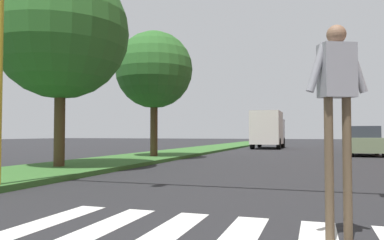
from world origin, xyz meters
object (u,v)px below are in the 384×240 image
object	(u,v)px
tree_mid	(61,32)
pedestrian_performer	(337,97)
sedan_midblock	(364,142)
tree_far	(154,70)
truck_box_delivery	(268,129)

from	to	relation	value
tree_mid	pedestrian_performer	size ratio (longest dim) A/B	2.76
tree_mid	sedan_midblock	distance (m)	17.29
tree_far	pedestrian_performer	world-z (taller)	tree_far
tree_mid	pedestrian_performer	world-z (taller)	tree_mid
pedestrian_performer	truck_box_delivery	world-z (taller)	truck_box_delivery
tree_far	truck_box_delivery	xyz separation A→B (m)	(3.70, 15.70, -2.75)
tree_mid	truck_box_delivery	size ratio (longest dim) A/B	1.11
tree_mid	tree_far	distance (m)	6.39
tree_mid	truck_box_delivery	xyz separation A→B (m)	(4.36, 22.04, -3.08)
tree_mid	sedan_midblock	bearing A→B (deg)	49.84
truck_box_delivery	tree_far	bearing A→B (deg)	-103.25
tree_mid	pedestrian_performer	bearing A→B (deg)	-35.85
tree_far	truck_box_delivery	distance (m)	16.36
tree_far	sedan_midblock	xyz separation A→B (m)	(10.20, 6.53, -3.61)
tree_mid	tree_far	world-z (taller)	tree_mid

